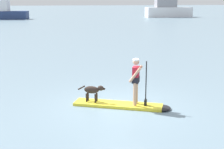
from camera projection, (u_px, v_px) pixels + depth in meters
ground_plane at (118, 106)px, 11.24m from camera, size 400.00×400.00×0.00m
paddleboard at (124, 105)px, 11.18m from camera, size 3.31×2.00×0.10m
person_paddler at (136, 78)px, 10.87m from camera, size 0.68×0.60×1.61m
dog at (93, 90)px, 11.33m from camera, size 0.94×0.49×0.60m
moored_boat_far_starboard at (0, 11)px, 60.81m from camera, size 10.11×4.49×4.67m
moored_boat_center at (168, 9)px, 68.00m from camera, size 9.75×2.95×10.32m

